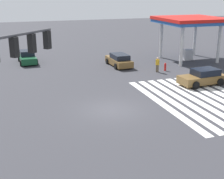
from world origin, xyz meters
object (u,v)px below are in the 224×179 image
at_px(pedestrian, 157,64).
at_px(car_0, 27,57).
at_px(car_3, 119,60).
at_px(fire_hydrant, 165,67).
at_px(traffic_signal_mast, 3,73).
at_px(car_1, 203,77).

bearing_deg(pedestrian, car_0, -82.94).
xyz_separation_m(car_3, fire_hydrant, (-3.65, -3.90, -0.25)).
bearing_deg(fire_hydrant, car_0, 57.38).
xyz_separation_m(traffic_signal_mast, pedestrian, (15.75, -14.99, -4.17)).
height_order(car_0, car_3, car_0).
relative_size(traffic_signal_mast, pedestrian, 4.28).
xyz_separation_m(pedestrian, fire_hydrant, (0.20, -1.04, -0.43)).
distance_m(traffic_signal_mast, car_1, 20.18).
bearing_deg(fire_hydrant, car_1, -172.17).
distance_m(traffic_signal_mast, fire_hydrant, 23.07).
bearing_deg(traffic_signal_mast, fire_hydrant, -0.14).
height_order(traffic_signal_mast, car_3, traffic_signal_mast).
relative_size(traffic_signal_mast, car_0, 1.53).
distance_m(car_3, pedestrian, 4.80).
distance_m(car_0, car_3, 10.90).
distance_m(car_0, car_1, 20.29).
bearing_deg(pedestrian, car_3, -100.99).
distance_m(traffic_signal_mast, car_3, 23.45).
height_order(traffic_signal_mast, car_1, traffic_signal_mast).
bearing_deg(pedestrian, traffic_signal_mast, -1.17).
relative_size(traffic_signal_mast, car_1, 1.52).
height_order(car_0, pedestrian, pedestrian).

